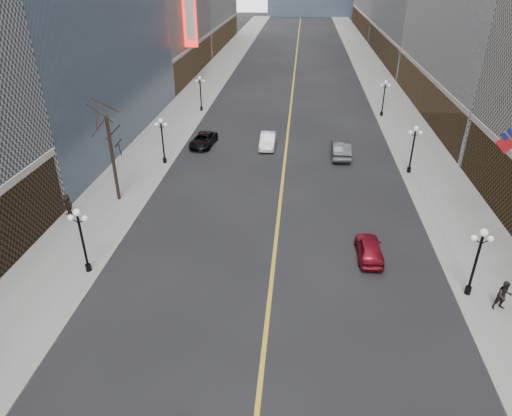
% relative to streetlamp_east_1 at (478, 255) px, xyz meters
% --- Properties ---
extents(sidewalk_east, '(6.00, 230.00, 0.15)m').
position_rel_streetlamp_east_1_xyz_m(sidewalk_east, '(2.20, 40.00, -2.83)').
color(sidewalk_east, gray).
rests_on(sidewalk_east, ground).
extents(sidewalk_west, '(6.00, 230.00, 0.15)m').
position_rel_streetlamp_east_1_xyz_m(sidewalk_west, '(-25.80, 40.00, -2.83)').
color(sidewalk_west, gray).
rests_on(sidewalk_west, ground).
extents(lane_line, '(0.25, 200.00, 0.02)m').
position_rel_streetlamp_east_1_xyz_m(lane_line, '(-11.80, 50.00, -2.89)').
color(lane_line, gold).
rests_on(lane_line, ground).
extents(streetlamp_east_1, '(1.26, 0.44, 4.52)m').
position_rel_streetlamp_east_1_xyz_m(streetlamp_east_1, '(0.00, 0.00, 0.00)').
color(streetlamp_east_1, black).
rests_on(streetlamp_east_1, sidewalk_east).
extents(streetlamp_east_2, '(1.26, 0.44, 4.52)m').
position_rel_streetlamp_east_1_xyz_m(streetlamp_east_2, '(0.00, 18.00, 0.00)').
color(streetlamp_east_2, black).
rests_on(streetlamp_east_2, sidewalk_east).
extents(streetlamp_east_3, '(1.26, 0.44, 4.52)m').
position_rel_streetlamp_east_1_xyz_m(streetlamp_east_3, '(0.00, 36.00, 0.00)').
color(streetlamp_east_3, black).
rests_on(streetlamp_east_3, sidewalk_east).
extents(streetlamp_west_1, '(1.26, 0.44, 4.52)m').
position_rel_streetlamp_east_1_xyz_m(streetlamp_west_1, '(-23.60, 0.00, 0.00)').
color(streetlamp_west_1, black).
rests_on(streetlamp_west_1, sidewalk_west).
extents(streetlamp_west_2, '(1.26, 0.44, 4.52)m').
position_rel_streetlamp_east_1_xyz_m(streetlamp_west_2, '(-23.60, 18.00, 0.00)').
color(streetlamp_west_2, black).
rests_on(streetlamp_west_2, sidewalk_west).
extents(streetlamp_west_3, '(1.26, 0.44, 4.52)m').
position_rel_streetlamp_east_1_xyz_m(streetlamp_west_3, '(-23.60, 36.00, 0.00)').
color(streetlamp_west_3, black).
rests_on(streetlamp_west_3, sidewalk_west).
extents(theatre_marquee, '(2.00, 0.55, 12.00)m').
position_rel_streetlamp_east_1_xyz_m(theatre_marquee, '(-27.68, 50.00, 9.10)').
color(theatre_marquee, red).
rests_on(theatre_marquee, ground).
extents(tree_west_far, '(3.60, 3.60, 7.92)m').
position_rel_streetlamp_east_1_xyz_m(tree_west_far, '(-25.30, 10.00, 3.34)').
color(tree_west_far, '#2D231C').
rests_on(tree_west_far, sidewalk_west).
extents(car_nb_mid, '(1.60, 4.52, 1.49)m').
position_rel_streetlamp_east_1_xyz_m(car_nb_mid, '(-13.80, 23.70, -2.16)').
color(car_nb_mid, white).
rests_on(car_nb_mid, ground).
extents(car_nb_far, '(2.64, 4.95, 1.32)m').
position_rel_streetlamp_east_1_xyz_m(car_nb_far, '(-20.80, 23.43, -2.24)').
color(car_nb_far, black).
rests_on(car_nb_far, ground).
extents(car_sb_mid, '(1.68, 4.11, 1.40)m').
position_rel_streetlamp_east_1_xyz_m(car_sb_mid, '(-5.42, 3.52, -2.20)').
color(car_sb_mid, maroon).
rests_on(car_sb_mid, ground).
extents(car_sb_far, '(1.78, 5.11, 1.68)m').
position_rel_streetlamp_east_1_xyz_m(car_sb_far, '(-6.16, 21.70, -2.06)').
color(car_sb_far, '#44484B').
rests_on(car_sb_far, ground).
extents(ped_east_walk, '(0.98, 0.64, 1.88)m').
position_rel_streetlamp_east_1_xyz_m(ped_east_walk, '(1.45, -1.22, -1.81)').
color(ped_east_walk, black).
rests_on(ped_east_walk, sidewalk_east).
extents(ped_west_far, '(1.65, 1.26, 1.77)m').
position_rel_streetlamp_east_1_xyz_m(ped_west_far, '(-28.20, 6.96, -1.87)').
color(ped_west_far, '#2E2519').
rests_on(ped_west_far, sidewalk_west).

